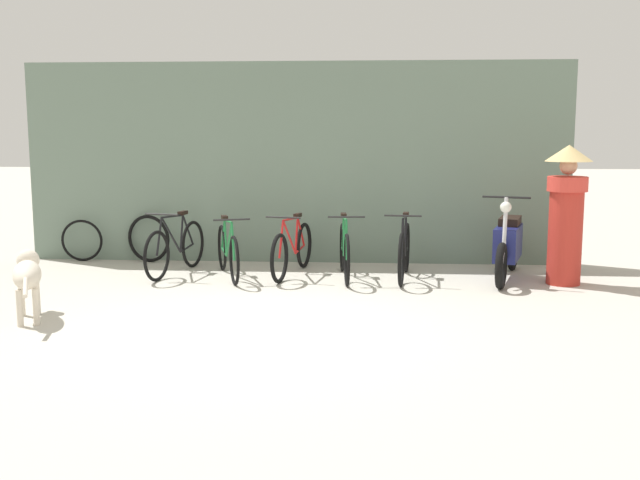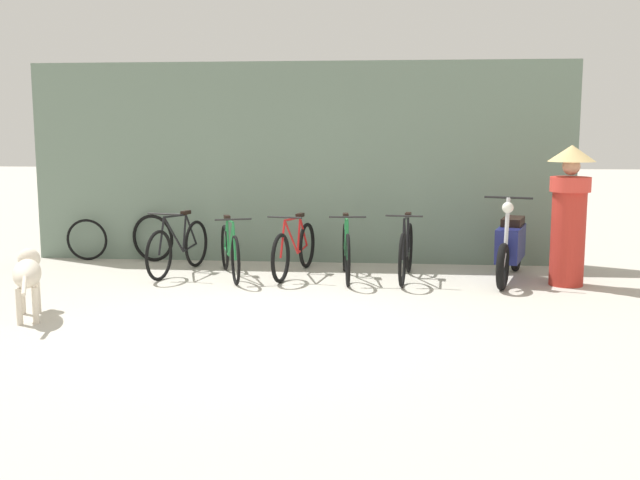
# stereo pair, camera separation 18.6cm
# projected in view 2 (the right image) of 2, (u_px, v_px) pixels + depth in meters

# --- Properties ---
(ground_plane) EXTENTS (60.00, 60.00, 0.00)m
(ground_plane) POSITION_uv_depth(u_px,v_px,m) (256.00, 324.00, 7.41)
(ground_plane) COLOR #B7B2A5
(shop_wall_back) EXTENTS (7.80, 0.20, 2.86)m
(shop_wall_back) POSITION_uv_depth(u_px,v_px,m) (299.00, 163.00, 10.78)
(shop_wall_back) COLOR slate
(shop_wall_back) RESTS_ON ground
(bicycle_0) EXTENTS (0.50, 1.66, 0.85)m
(bicycle_0) POSITION_uv_depth(u_px,v_px,m) (179.00, 247.00, 9.99)
(bicycle_0) COLOR black
(bicycle_0) RESTS_ON ground
(bicycle_1) EXTENTS (0.64, 1.59, 0.81)m
(bicycle_1) POSITION_uv_depth(u_px,v_px,m) (230.00, 251.00, 9.75)
(bicycle_1) COLOR black
(bicycle_1) RESTS_ON ground
(bicycle_2) EXTENTS (0.49, 1.71, 0.82)m
(bicycle_2) POSITION_uv_depth(u_px,v_px,m) (294.00, 250.00, 9.88)
(bicycle_2) COLOR black
(bicycle_2) RESTS_ON ground
(bicycle_3) EXTENTS (0.46, 1.65, 0.85)m
(bicycle_3) POSITION_uv_depth(u_px,v_px,m) (346.00, 251.00, 9.65)
(bicycle_3) COLOR black
(bicycle_3) RESTS_ON ground
(bicycle_4) EXTENTS (0.46, 1.63, 0.87)m
(bicycle_4) POSITION_uv_depth(u_px,v_px,m) (406.00, 252.00, 9.59)
(bicycle_4) COLOR black
(bicycle_4) RESTS_ON ground
(motorcycle) EXTENTS (0.69, 1.82, 1.10)m
(motorcycle) POSITION_uv_depth(u_px,v_px,m) (510.00, 246.00, 9.52)
(motorcycle) COLOR black
(motorcycle) RESTS_ON ground
(stray_dog) EXTENTS (0.61, 1.19, 0.66)m
(stray_dog) POSITION_uv_depth(u_px,v_px,m) (28.00, 273.00, 7.63)
(stray_dog) COLOR beige
(stray_dog) RESTS_ON ground
(person_in_robes) EXTENTS (0.59, 0.59, 1.73)m
(person_in_robes) POSITION_uv_depth(u_px,v_px,m) (569.00, 209.00, 9.14)
(person_in_robes) COLOR #B72D23
(person_in_robes) RESTS_ON ground
(spare_tire_left) EXTENTS (0.68, 0.24, 0.69)m
(spare_tire_left) POSITION_uv_depth(u_px,v_px,m) (153.00, 238.00, 10.88)
(spare_tire_left) COLOR black
(spare_tire_left) RESTS_ON ground
(spare_tire_right) EXTENTS (0.61, 0.06, 0.61)m
(spare_tire_right) POSITION_uv_depth(u_px,v_px,m) (87.00, 240.00, 10.99)
(spare_tire_right) COLOR black
(spare_tire_right) RESTS_ON ground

